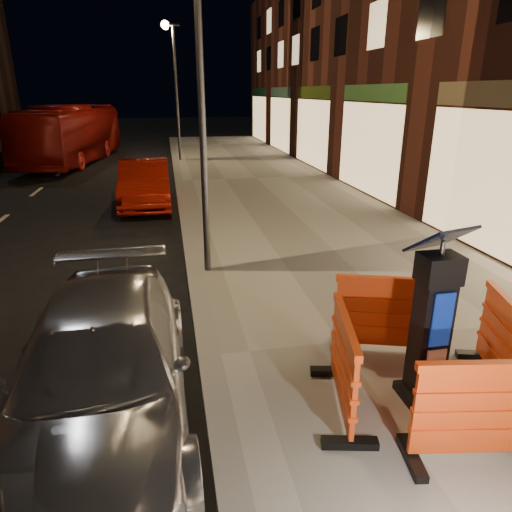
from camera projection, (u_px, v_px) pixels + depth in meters
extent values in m
plane|color=black|center=(210.00, 365.00, 5.92)|extent=(120.00, 120.00, 0.00)
cube|color=gray|center=(422.00, 338.00, 6.43)|extent=(6.00, 60.00, 0.15)
cube|color=slate|center=(210.00, 360.00, 5.89)|extent=(0.30, 60.00, 0.15)
cube|color=black|center=(432.00, 321.00, 4.77)|extent=(0.72, 0.72, 1.87)
cube|color=#E54212|center=(484.00, 413.00, 4.03)|extent=(1.41, 0.76, 1.05)
cube|color=#E54212|center=(387.00, 315.00, 5.79)|extent=(1.44, 0.92, 1.05)
cube|color=#E54212|center=(343.00, 365.00, 4.74)|extent=(0.82, 1.43, 1.05)
cube|color=#E54212|center=(505.00, 347.00, 5.08)|extent=(0.90, 1.44, 1.05)
imported|color=#B8B8BD|center=(108.00, 418.00, 4.96)|extent=(1.89, 4.45, 1.28)
imported|color=maroon|center=(147.00, 205.00, 14.23)|extent=(1.54, 4.19, 1.37)
imported|color=maroon|center=(76.00, 162.00, 22.78)|extent=(3.65, 10.09, 2.75)
cylinder|color=#3F3F44|center=(202.00, 104.00, 7.66)|extent=(0.12, 0.12, 6.00)
cylinder|color=#3F3F44|center=(177.00, 96.00, 21.51)|extent=(0.12, 0.12, 6.00)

